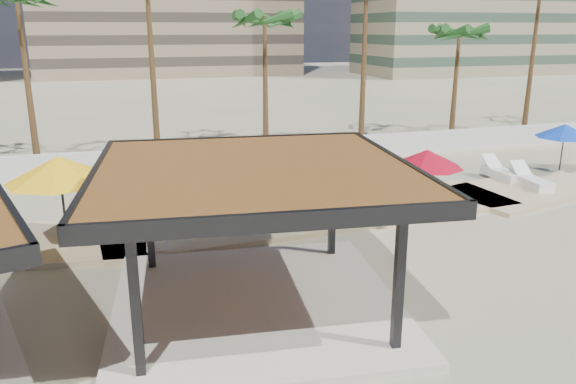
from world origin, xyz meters
name	(u,v)px	position (x,y,z in m)	size (l,w,h in m)	color
ground	(342,308)	(0.00, 0.00, 0.00)	(200.00, 200.00, 0.00)	tan
promenade	(314,210)	(2.00, 7.67, 0.06)	(44.45, 7.97, 0.24)	#C6B284
boundary_wall	(222,155)	(0.00, 16.00, 0.60)	(56.00, 0.30, 1.20)	silver
pavilion_central	(255,225)	(-2.10, 0.65, 2.25)	(8.26, 8.26, 3.78)	beige
umbrella_b	(59,169)	(-6.92, 6.22, 2.70)	(3.56, 3.56, 2.93)	beige
umbrella_c	(427,159)	(5.74, 5.80, 2.26)	(2.81, 2.81, 2.42)	beige
umbrella_d	(565,131)	(15.16, 9.20, 2.21)	(2.89, 2.89, 2.37)	beige
lounger_a	(158,234)	(-4.11, 5.85, 0.37)	(0.88, 2.15, 0.79)	white
lounger_b	(379,212)	(3.90, 5.84, 0.36)	(1.55, 2.04, 0.75)	white
lounger_c	(530,181)	(12.18, 7.66, 0.40)	(1.00, 2.45, 0.90)	white
lounger_d	(502,173)	(11.89, 9.25, 0.40)	(0.80, 2.38, 0.90)	white
palm_c	(17,4)	(-9.00, 18.10, 7.97)	(3.00, 3.00, 9.13)	brown
palm_e	(265,25)	(3.00, 18.40, 7.05)	(3.00, 3.00, 8.15)	brown
palm_g	(459,37)	(15.00, 18.20, 6.40)	(3.00, 3.00, 7.46)	brown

